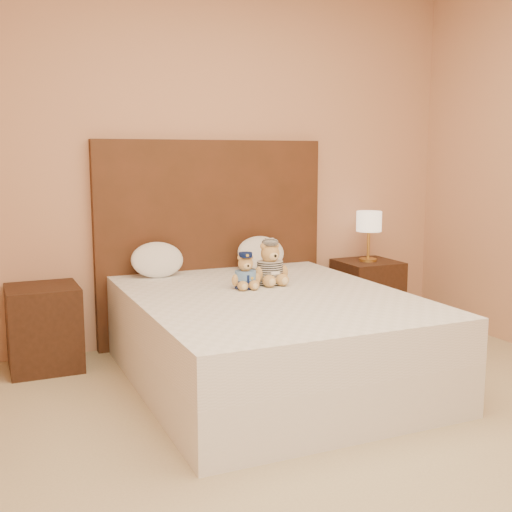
{
  "coord_description": "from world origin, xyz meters",
  "views": [
    {
      "loc": [
        -1.62,
        -2.28,
        1.39
      ],
      "look_at": [
        0.02,
        1.45,
        0.75
      ],
      "focal_mm": 45.0,
      "sensor_mm": 36.0,
      "label": 1
    }
  ],
  "objects_px": {
    "pillow_left": "(157,258)",
    "pillow_right": "(261,251)",
    "teddy_police": "(246,271)",
    "nightstand_right": "(367,294)",
    "nightstand_left": "(44,328)",
    "lamp": "(369,224)",
    "teddy_prisoner": "(270,263)",
    "bed": "(269,337)"
  },
  "relations": [
    {
      "from": "pillow_left",
      "to": "pillow_right",
      "type": "relative_size",
      "value": 1.0
    },
    {
      "from": "pillow_left",
      "to": "pillow_right",
      "type": "height_order",
      "value": "same"
    },
    {
      "from": "bed",
      "to": "nightstand_left",
      "type": "height_order",
      "value": "same"
    },
    {
      "from": "nightstand_left",
      "to": "lamp",
      "type": "bearing_deg",
      "value": 0.0
    },
    {
      "from": "nightstand_left",
      "to": "nightstand_right",
      "type": "distance_m",
      "value": 2.5
    },
    {
      "from": "nightstand_left",
      "to": "nightstand_right",
      "type": "xyz_separation_m",
      "value": [
        2.5,
        0.0,
        0.0
      ]
    },
    {
      "from": "bed",
      "to": "teddy_police",
      "type": "relative_size",
      "value": 8.73
    },
    {
      "from": "nightstand_right",
      "to": "teddy_prisoner",
      "type": "height_order",
      "value": "teddy_prisoner"
    },
    {
      "from": "pillow_left",
      "to": "nightstand_right",
      "type": "bearing_deg",
      "value": -1.0
    },
    {
      "from": "bed",
      "to": "nightstand_left",
      "type": "relative_size",
      "value": 3.64
    },
    {
      "from": "teddy_police",
      "to": "pillow_right",
      "type": "height_order",
      "value": "pillow_right"
    },
    {
      "from": "nightstand_right",
      "to": "teddy_police",
      "type": "relative_size",
      "value": 2.4
    },
    {
      "from": "bed",
      "to": "nightstand_right",
      "type": "xyz_separation_m",
      "value": [
        1.25,
        0.8,
        -0.0
      ]
    },
    {
      "from": "nightstand_right",
      "to": "teddy_police",
      "type": "xyz_separation_m",
      "value": [
        -1.32,
        -0.59,
        0.39
      ]
    },
    {
      "from": "bed",
      "to": "lamp",
      "type": "relative_size",
      "value": 5.0
    },
    {
      "from": "nightstand_left",
      "to": "nightstand_right",
      "type": "height_order",
      "value": "same"
    },
    {
      "from": "lamp",
      "to": "pillow_right",
      "type": "relative_size",
      "value": 1.07
    },
    {
      "from": "bed",
      "to": "teddy_police",
      "type": "height_order",
      "value": "teddy_police"
    },
    {
      "from": "nightstand_left",
      "to": "teddy_police",
      "type": "xyz_separation_m",
      "value": [
        1.18,
        -0.59,
        0.39
      ]
    },
    {
      "from": "nightstand_right",
      "to": "teddy_prisoner",
      "type": "bearing_deg",
      "value": -154.59
    },
    {
      "from": "lamp",
      "to": "pillow_left",
      "type": "distance_m",
      "value": 1.73
    },
    {
      "from": "lamp",
      "to": "teddy_police",
      "type": "xyz_separation_m",
      "value": [
        -1.32,
        -0.59,
        -0.18
      ]
    },
    {
      "from": "lamp",
      "to": "teddy_prisoner",
      "type": "bearing_deg",
      "value": -154.59
    },
    {
      "from": "teddy_police",
      "to": "pillow_right",
      "type": "xyz_separation_m",
      "value": [
        0.39,
        0.62,
        0.02
      ]
    },
    {
      "from": "teddy_police",
      "to": "pillow_right",
      "type": "bearing_deg",
      "value": 64.59
    },
    {
      "from": "nightstand_right",
      "to": "nightstand_left",
      "type": "bearing_deg",
      "value": 180.0
    },
    {
      "from": "teddy_prisoner",
      "to": "nightstand_left",
      "type": "bearing_deg",
      "value": 157.59
    },
    {
      "from": "teddy_police",
      "to": "teddy_prisoner",
      "type": "distance_m",
      "value": 0.21
    },
    {
      "from": "nightstand_right",
      "to": "lamp",
      "type": "distance_m",
      "value": 0.57
    },
    {
      "from": "nightstand_left",
      "to": "pillow_left",
      "type": "distance_m",
      "value": 0.88
    },
    {
      "from": "teddy_prisoner",
      "to": "pillow_right",
      "type": "height_order",
      "value": "teddy_prisoner"
    },
    {
      "from": "teddy_police",
      "to": "pillow_left",
      "type": "height_order",
      "value": "pillow_left"
    },
    {
      "from": "pillow_right",
      "to": "teddy_police",
      "type": "bearing_deg",
      "value": -121.98
    },
    {
      "from": "pillow_left",
      "to": "teddy_police",
      "type": "bearing_deg",
      "value": -56.71
    },
    {
      "from": "teddy_police",
      "to": "pillow_left",
      "type": "relative_size",
      "value": 0.62
    },
    {
      "from": "nightstand_left",
      "to": "pillow_left",
      "type": "height_order",
      "value": "pillow_left"
    },
    {
      "from": "lamp",
      "to": "teddy_prisoner",
      "type": "xyz_separation_m",
      "value": [
        -1.12,
        -0.53,
        -0.16
      ]
    },
    {
      "from": "lamp",
      "to": "nightstand_left",
      "type": "bearing_deg",
      "value": 180.0
    },
    {
      "from": "teddy_police",
      "to": "teddy_prisoner",
      "type": "bearing_deg",
      "value": 23.15
    },
    {
      "from": "nightstand_right",
      "to": "pillow_right",
      "type": "xyz_separation_m",
      "value": [
        -0.93,
        0.03,
        0.41
      ]
    },
    {
      "from": "nightstand_right",
      "to": "pillow_left",
      "type": "distance_m",
      "value": 1.77
    },
    {
      "from": "nightstand_left",
      "to": "pillow_right",
      "type": "distance_m",
      "value": 1.62
    }
  ]
}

